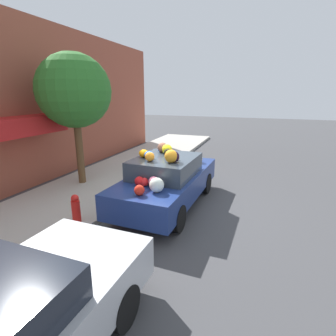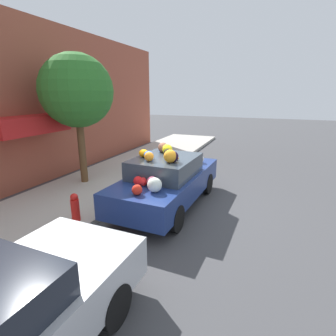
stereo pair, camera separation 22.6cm
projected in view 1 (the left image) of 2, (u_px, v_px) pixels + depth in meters
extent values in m
plane|color=#424244|center=(165.00, 204.00, 7.68)|extent=(60.00, 60.00, 0.00)
cube|color=#B2ADA3|center=(87.00, 190.00, 8.55)|extent=(24.00, 3.20, 0.14)
cube|color=#9E4C38|center=(23.00, 104.00, 8.56)|extent=(18.00, 0.30, 5.55)
cube|color=red|center=(27.00, 125.00, 8.06)|extent=(2.57, 0.90, 0.55)
cylinder|color=brown|center=(80.00, 151.00, 8.82)|extent=(0.24, 0.24, 2.24)
sphere|color=#2D7228|center=(74.00, 91.00, 8.29)|extent=(2.34, 2.34, 2.34)
cylinder|color=red|center=(76.00, 211.00, 6.24)|extent=(0.20, 0.20, 0.55)
sphere|color=red|center=(75.00, 198.00, 6.15)|extent=(0.18, 0.18, 0.18)
cube|color=navy|center=(168.00, 184.00, 7.46)|extent=(4.35, 1.89, 0.63)
cube|color=#333D47|center=(166.00, 166.00, 7.16)|extent=(1.98, 1.60, 0.49)
cylinder|color=black|center=(161.00, 178.00, 9.03)|extent=(0.66, 0.20, 0.66)
cylinder|color=black|center=(206.00, 183.00, 8.45)|extent=(0.66, 0.20, 0.66)
cylinder|color=black|center=(119.00, 208.00, 6.65)|extent=(0.66, 0.20, 0.66)
cylinder|color=black|center=(178.00, 219.00, 6.07)|extent=(0.66, 0.20, 0.66)
sphere|color=black|center=(174.00, 157.00, 6.56)|extent=(0.41, 0.41, 0.29)
ellipsoid|color=blue|center=(149.00, 155.00, 6.91)|extent=(0.32, 0.32, 0.21)
ellipsoid|color=orange|center=(144.00, 153.00, 7.08)|extent=(0.39, 0.39, 0.21)
sphere|color=brown|center=(162.00, 148.00, 7.65)|extent=(0.34, 0.34, 0.29)
sphere|color=orange|center=(150.00, 157.00, 6.64)|extent=(0.25, 0.25, 0.24)
ellipsoid|color=purple|center=(163.00, 160.00, 8.49)|extent=(0.22, 0.16, 0.14)
ellipsoid|color=#915B32|center=(189.00, 161.00, 8.35)|extent=(0.28, 0.32, 0.16)
sphere|color=orange|center=(184.00, 160.00, 8.21)|extent=(0.40, 0.40, 0.29)
sphere|color=white|center=(199.00, 159.00, 8.46)|extent=(0.27, 0.27, 0.26)
sphere|color=black|center=(168.00, 153.00, 7.15)|extent=(0.26, 0.26, 0.22)
sphere|color=red|center=(153.00, 185.00, 6.13)|extent=(0.20, 0.20, 0.20)
sphere|color=red|center=(139.00, 181.00, 6.33)|extent=(0.33, 0.33, 0.23)
sphere|color=orange|center=(171.00, 156.00, 6.51)|extent=(0.36, 0.36, 0.33)
sphere|color=#975326|center=(179.00, 154.00, 9.10)|extent=(0.30, 0.30, 0.24)
ellipsoid|color=blue|center=(161.00, 150.00, 7.70)|extent=(0.23, 0.28, 0.13)
sphere|color=white|center=(157.00, 185.00, 5.91)|extent=(0.47, 0.47, 0.34)
sphere|color=pink|center=(180.00, 156.00, 8.71)|extent=(0.43, 0.43, 0.31)
sphere|color=red|center=(139.00, 190.00, 5.75)|extent=(0.32, 0.32, 0.23)
sphere|color=red|center=(144.00, 182.00, 6.32)|extent=(0.29, 0.29, 0.21)
ellipsoid|color=orange|center=(176.00, 158.00, 6.79)|extent=(0.18, 0.21, 0.10)
ellipsoid|color=pink|center=(154.00, 182.00, 6.19)|extent=(0.26, 0.30, 0.28)
sphere|color=yellow|center=(167.00, 149.00, 7.40)|extent=(0.39, 0.39, 0.29)
ellipsoid|color=blue|center=(197.00, 165.00, 7.95)|extent=(0.18, 0.19, 0.13)
cylinder|color=black|center=(34.00, 278.00, 4.15)|extent=(0.63, 0.19, 0.63)
cylinder|color=black|center=(124.00, 307.00, 3.57)|extent=(0.63, 0.19, 0.63)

